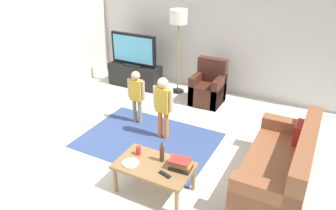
{
  "coord_description": "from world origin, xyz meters",
  "views": [
    {
      "loc": [
        2.17,
        -3.52,
        2.99
      ],
      "look_at": [
        0.0,
        0.6,
        0.65
      ],
      "focal_mm": 34.95,
      "sensor_mm": 36.0,
      "label": 1
    }
  ],
  "objects_px": {
    "book_stack": "(181,164)",
    "soda_can": "(138,151)",
    "armchair": "(209,89)",
    "floor_lamp": "(178,21)",
    "couch": "(283,169)",
    "tv_remote": "(165,174)",
    "coffee_table": "(154,168)",
    "bottle": "(162,153)",
    "child_center": "(163,103)",
    "tv": "(133,50)",
    "tv_stand": "(135,75)",
    "child_near_tv": "(136,92)",
    "plate": "(131,163)"
  },
  "relations": [
    {
      "from": "tv",
      "to": "book_stack",
      "type": "height_order",
      "value": "tv"
    },
    {
      "from": "child_center",
      "to": "tv_remote",
      "type": "bearing_deg",
      "value": -60.72
    },
    {
      "from": "armchair",
      "to": "book_stack",
      "type": "xyz_separation_m",
      "value": [
        0.69,
        -2.75,
        0.19
      ]
    },
    {
      "from": "child_center",
      "to": "plate",
      "type": "xyz_separation_m",
      "value": [
        0.25,
        -1.34,
        -0.23
      ]
    },
    {
      "from": "child_center",
      "to": "couch",
      "type": "bearing_deg",
      "value": -9.75
    },
    {
      "from": "bottle",
      "to": "soda_can",
      "type": "distance_m",
      "value": 0.36
    },
    {
      "from": "coffee_table",
      "to": "book_stack",
      "type": "distance_m",
      "value": 0.36
    },
    {
      "from": "armchair",
      "to": "tv_remote",
      "type": "xyz_separation_m",
      "value": [
        0.58,
        -2.97,
        0.13
      ]
    },
    {
      "from": "bottle",
      "to": "soda_can",
      "type": "bearing_deg",
      "value": -176.73
    },
    {
      "from": "floor_lamp",
      "to": "plate",
      "type": "relative_size",
      "value": 8.09
    },
    {
      "from": "couch",
      "to": "coffee_table",
      "type": "height_order",
      "value": "couch"
    },
    {
      "from": "armchair",
      "to": "child_near_tv",
      "type": "height_order",
      "value": "child_near_tv"
    },
    {
      "from": "coffee_table",
      "to": "plate",
      "type": "distance_m",
      "value": 0.31
    },
    {
      "from": "tv",
      "to": "child_near_tv",
      "type": "distance_m",
      "value": 1.73
    },
    {
      "from": "child_near_tv",
      "to": "bottle",
      "type": "xyz_separation_m",
      "value": [
        1.25,
        -1.34,
        -0.06
      ]
    },
    {
      "from": "couch",
      "to": "armchair",
      "type": "xyz_separation_m",
      "value": [
        -1.84,
        1.97,
        0.01
      ]
    },
    {
      "from": "couch",
      "to": "tv_remote",
      "type": "bearing_deg",
      "value": -141.56
    },
    {
      "from": "coffee_table",
      "to": "soda_can",
      "type": "relative_size",
      "value": 8.33
    },
    {
      "from": "couch",
      "to": "soda_can",
      "type": "xyz_separation_m",
      "value": [
        -1.77,
        -0.77,
        0.19
      ]
    },
    {
      "from": "floor_lamp",
      "to": "child_center",
      "type": "height_order",
      "value": "floor_lamp"
    },
    {
      "from": "tv_stand",
      "to": "couch",
      "type": "height_order",
      "value": "couch"
    },
    {
      "from": "floor_lamp",
      "to": "coffee_table",
      "type": "distance_m",
      "value": 3.46
    },
    {
      "from": "book_stack",
      "to": "child_center",
      "type": "bearing_deg",
      "value": 127.49
    },
    {
      "from": "couch",
      "to": "child_near_tv",
      "type": "bearing_deg",
      "value": 167.71
    },
    {
      "from": "child_center",
      "to": "coffee_table",
      "type": "distance_m",
      "value": 1.36
    },
    {
      "from": "coffee_table",
      "to": "tv_remote",
      "type": "bearing_deg",
      "value": -28.61
    },
    {
      "from": "book_stack",
      "to": "soda_can",
      "type": "relative_size",
      "value": 2.47
    },
    {
      "from": "tv",
      "to": "tv_remote",
      "type": "relative_size",
      "value": 6.47
    },
    {
      "from": "tv_stand",
      "to": "tv",
      "type": "bearing_deg",
      "value": -90.0
    },
    {
      "from": "child_near_tv",
      "to": "soda_can",
      "type": "bearing_deg",
      "value": -56.54
    },
    {
      "from": "couch",
      "to": "book_stack",
      "type": "height_order",
      "value": "couch"
    },
    {
      "from": "plate",
      "to": "floor_lamp",
      "type": "bearing_deg",
      "value": 105.55
    },
    {
      "from": "couch",
      "to": "armchair",
      "type": "relative_size",
      "value": 2.0
    },
    {
      "from": "child_near_tv",
      "to": "tv_remote",
      "type": "bearing_deg",
      "value": -48.06
    },
    {
      "from": "couch",
      "to": "tv_remote",
      "type": "height_order",
      "value": "couch"
    },
    {
      "from": "soda_can",
      "to": "floor_lamp",
      "type": "bearing_deg",
      "value": 106.29
    },
    {
      "from": "couch",
      "to": "plate",
      "type": "bearing_deg",
      "value": -150.43
    },
    {
      "from": "child_center",
      "to": "plate",
      "type": "relative_size",
      "value": 4.95
    },
    {
      "from": "couch",
      "to": "armchair",
      "type": "bearing_deg",
      "value": 132.92
    },
    {
      "from": "armchair",
      "to": "floor_lamp",
      "type": "bearing_deg",
      "value": 166.5
    },
    {
      "from": "tv_remote",
      "to": "floor_lamp",
      "type": "bearing_deg",
      "value": 129.85
    },
    {
      "from": "floor_lamp",
      "to": "child_center",
      "type": "bearing_deg",
      "value": -70.96
    },
    {
      "from": "bottle",
      "to": "tv_remote",
      "type": "bearing_deg",
      "value": -54.69
    },
    {
      "from": "book_stack",
      "to": "tv_remote",
      "type": "height_order",
      "value": "book_stack"
    },
    {
      "from": "couch",
      "to": "tv_stand",
      "type": "bearing_deg",
      "value": 151.04
    },
    {
      "from": "couch",
      "to": "coffee_table",
      "type": "xyz_separation_m",
      "value": [
        -1.47,
        -0.87,
        0.08
      ]
    },
    {
      "from": "bottle",
      "to": "tv_stand",
      "type": "bearing_deg",
      "value": 128.66
    },
    {
      "from": "tv_stand",
      "to": "book_stack",
      "type": "height_order",
      "value": "book_stack"
    },
    {
      "from": "armchair",
      "to": "tv",
      "type": "bearing_deg",
      "value": 179.41
    },
    {
      "from": "coffee_table",
      "to": "floor_lamp",
      "type": "bearing_deg",
      "value": 110.87
    }
  ]
}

